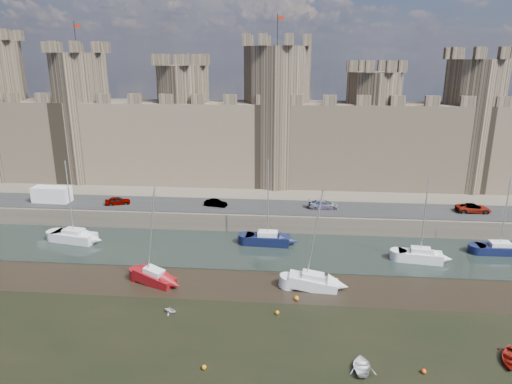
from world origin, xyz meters
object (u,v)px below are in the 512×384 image
car_1 (216,203)px  sailboat_2 (420,255)px  car_0 (118,201)px  sailboat_3 (499,248)px  sailboat_4 (154,277)px  car_3 (473,208)px  sailboat_5 (313,282)px  van (52,195)px  car_2 (324,205)px  sailboat_0 (74,236)px  sailboat_1 (268,239)px

car_1 → sailboat_2: size_ratio=0.31×
car_0 → sailboat_3: bearing=-117.5°
car_1 → sailboat_4: 19.99m
car_0 → car_3: bearing=-108.1°
sailboat_5 → car_0: bearing=150.9°
van → sailboat_2: size_ratio=0.51×
car_2 → sailboat_5: size_ratio=0.39×
van → sailboat_4: bearing=-39.6°
car_3 → sailboat_0: bearing=99.1°
van → sailboat_0: size_ratio=0.51×
car_1 → sailboat_4: size_ratio=0.30×
van → sailboat_1: size_ratio=0.49×
car_3 → car_1: bearing=90.0°
sailboat_0 → car_0: bearing=82.8°
sailboat_4 → car_3: bearing=49.2°
sailboat_1 → sailboat_2: (18.68, -3.57, -0.02)m
car_1 → van: size_ratio=0.60×
sailboat_0 → sailboat_2: size_ratio=1.01×
car_0 → sailboat_1: size_ratio=0.32×
van → sailboat_3: 63.19m
van → sailboat_4: (21.78, -19.46, -2.93)m
van → sailboat_3: size_ratio=0.58×
sailboat_4 → car_2: bearing=68.8°
car_2 → car_3: car_3 is taller
car_3 → sailboat_1: sailboat_1 is taller
sailboat_5 → sailboat_3: bearing=29.3°
sailboat_5 → van: bearing=158.1°
car_0 → sailboat_2: (41.71, -10.92, -2.26)m
car_0 → sailboat_5: bearing=-142.4°
car_2 → sailboat_0: bearing=103.4°
car_2 → car_3: 21.12m
sailboat_0 → sailboat_3: 55.07m
car_0 → sailboat_1: bearing=-126.8°
sailboat_2 → sailboat_3: bearing=25.0°
sailboat_5 → sailboat_0: bearing=166.4°
sailboat_2 → sailboat_3: 11.02m
sailboat_1 → car_1: bearing=139.5°
car_3 → sailboat_0: 55.52m
car_3 → sailboat_4: 45.20m
sailboat_0 → car_2: bearing=26.7°
car_0 → car_2: (30.68, 0.87, 0.02)m
car_1 → sailboat_4: (-3.40, -19.57, -2.26)m
van → car_1: bearing=2.4°
sailboat_3 → car_0: bearing=171.1°
sailboat_1 → car_0: bearing=165.1°
van → sailboat_1: bearing=-10.7°
van → sailboat_2: (52.09, -11.21, -2.86)m
car_1 → sailboat_1: size_ratio=0.29×
sailboat_2 → sailboat_4: size_ratio=0.99×
sailboat_0 → sailboat_1: 25.89m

